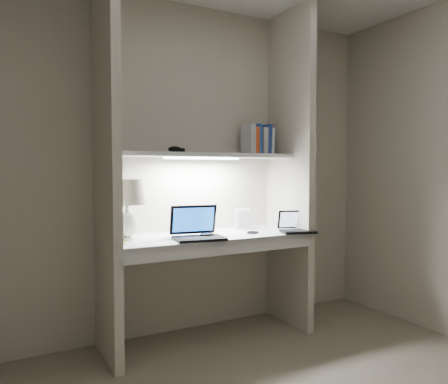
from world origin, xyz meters
TOP-DOWN VIEW (x-y plane):
  - back_wall at (0.00, 1.50)m, footprint 3.20×0.01m
  - alcove_panel_left at (-0.73, 1.23)m, footprint 0.06×0.55m
  - alcove_panel_right at (0.73, 1.23)m, footprint 0.06×0.55m
  - desk at (0.00, 1.23)m, footprint 1.40×0.55m
  - desk_apron at (0.00, 0.96)m, footprint 1.46×0.03m
  - shelf at (0.00, 1.32)m, footprint 1.40×0.36m
  - strip_light at (0.00, 1.32)m, footprint 0.60×0.04m
  - table_lamp at (-0.59, 1.28)m, footprint 0.28×0.28m
  - laptop_main at (-0.14, 1.11)m, footprint 0.37×0.33m
  - laptop_netbook at (0.65, 1.04)m, footprint 0.30×0.28m
  - speaker at (0.37, 1.36)m, footprint 0.14×0.12m
  - mouse at (-0.08, 1.09)m, footprint 0.12×0.09m
  - cable_coil at (0.33, 1.15)m, footprint 0.11×0.11m
  - sticky_note at (-0.64, 1.21)m, footprint 0.07×0.07m
  - book_row at (0.51, 1.36)m, footprint 0.23×0.16m
  - shelf_box at (-0.64, 1.37)m, footprint 0.08×0.07m
  - shelf_gadget at (-0.21, 1.35)m, footprint 0.12×0.09m

SIDE VIEW (x-z plane):
  - desk_apron at x=0.00m, z-range 0.67..0.77m
  - desk at x=0.00m, z-range 0.73..0.77m
  - sticky_note at x=-0.64m, z-range 0.77..0.77m
  - cable_coil at x=0.33m, z-range 0.77..0.78m
  - mouse at x=-0.08m, z-range 0.77..0.81m
  - laptop_netbook at x=0.65m, z-range 0.73..0.89m
  - laptop_main at x=-0.14m, z-range 0.71..0.93m
  - speaker at x=0.37m, z-range 0.77..0.93m
  - table_lamp at x=-0.59m, z-range 0.84..1.25m
  - back_wall at x=0.00m, z-range 0.00..2.50m
  - alcove_panel_left at x=-0.73m, z-range 0.00..2.50m
  - alcove_panel_right at x=0.73m, z-range 0.00..2.50m
  - strip_light at x=0.00m, z-range 1.32..1.34m
  - shelf at x=0.00m, z-range 1.34..1.36m
  - shelf_gadget at x=-0.21m, z-range 1.37..1.41m
  - shelf_box at x=-0.64m, z-range 1.36..1.50m
  - book_row at x=0.51m, z-range 1.36..1.60m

